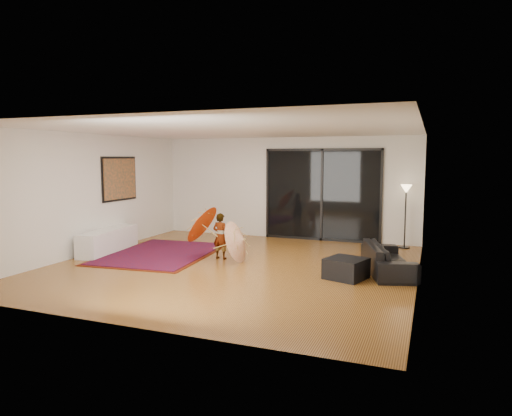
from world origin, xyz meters
The scene contains 17 objects.
floor centered at (0.00, 0.00, 0.00)m, with size 7.00×7.00×0.00m, color #A9702E.
ceiling centered at (0.00, 0.00, 2.70)m, with size 7.00×7.00×0.00m, color white.
wall_back centered at (0.00, 3.50, 1.35)m, with size 7.00×7.00×0.00m, color silver.
wall_front centered at (0.00, -3.50, 1.35)m, with size 7.00×7.00×0.00m, color silver.
wall_left centered at (-3.50, 0.00, 1.35)m, with size 7.00×7.00×0.00m, color silver.
wall_right centered at (3.50, 0.00, 1.35)m, with size 7.00×7.00×0.00m, color silver.
sliding_door centered at (1.00, 3.47, 1.20)m, with size 3.06×0.07×2.40m.
painting centered at (-3.46, 1.00, 1.65)m, with size 0.04×1.28×1.08m.
media_console centered at (-3.25, 0.24, 0.26)m, with size 0.47×1.90×0.53m, color white.
speaker centered at (-3.25, -0.47, 0.17)m, with size 0.30×0.30×0.34m, color #424244.
persian_rug centered at (-1.98, 0.49, 0.01)m, with size 2.48×3.29×0.02m.
sofa centered at (2.95, 0.58, 0.27)m, with size 1.85×0.72×0.54m, color black.
ottoman centered at (2.29, -0.12, 0.18)m, with size 0.64×0.64×0.37m, color black.
floor_lamp centered at (3.10, 3.18, 1.20)m, with size 0.26×0.26×1.53m.
child centered at (-0.51, 0.52, 0.49)m, with size 0.36×0.24×0.99m, color #999999.
parasol_orange centered at (-1.06, 0.47, 0.73)m, with size 0.66×0.92×0.92m.
parasol_white centered at (0.09, 0.37, 0.50)m, with size 0.53×0.89×0.92m.
Camera 1 is at (3.68, -8.19, 2.17)m, focal length 32.00 mm.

